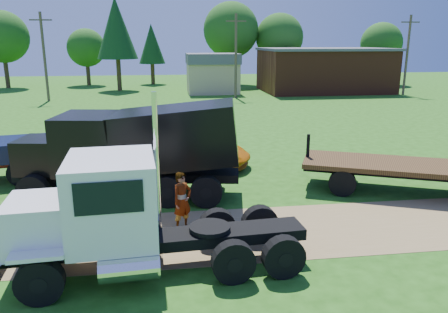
{
  "coord_description": "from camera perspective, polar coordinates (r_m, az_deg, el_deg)",
  "views": [
    {
      "loc": [
        -1.98,
        -13.15,
        6.19
      ],
      "look_at": [
        0.38,
        3.92,
        1.6
      ],
      "focal_mm": 35.0,
      "sensor_mm": 36.0,
      "label": 1
    }
  ],
  "objects": [
    {
      "name": "spectator_a",
      "position": [
        14.68,
        -5.46,
        -5.84
      ],
      "size": [
        0.87,
        0.83,
        2.01
      ],
      "primitive_type": "imported",
      "rotation": [
        0.0,
        0.0,
        0.66
      ],
      "color": "#999999",
      "rests_on": "ground"
    },
    {
      "name": "spectator_b",
      "position": [
        22.24,
        -12.62,
        0.62
      ],
      "size": [
        0.95,
        0.83,
        1.67
      ],
      "primitive_type": "imported",
      "rotation": [
        0.0,
        0.0,
        3.41
      ],
      "color": "#999999",
      "rests_on": "ground"
    },
    {
      "name": "tan_shed",
      "position": [
        53.62,
        -1.5,
        10.88
      ],
      "size": [
        6.2,
        5.4,
        4.7
      ],
      "color": "tan",
      "rests_on": "ground"
    },
    {
      "name": "black_dump_truck",
      "position": [
        17.75,
        -11.43,
        1.44
      ],
      "size": [
        9.19,
        4.02,
        3.9
      ],
      "rotation": [
        0.0,
        0.0,
        -0.16
      ],
      "color": "black",
      "rests_on": "ground"
    },
    {
      "name": "ground",
      "position": [
        14.67,
        0.63,
        -10.04
      ],
      "size": [
        140.0,
        140.0,
        0.0
      ],
      "primitive_type": "plane",
      "color": "#204C10",
      "rests_on": "ground"
    },
    {
      "name": "dirt_track",
      "position": [
        14.67,
        0.63,
        -10.02
      ],
      "size": [
        120.0,
        4.2,
        0.01
      ],
      "primitive_type": "cube",
      "color": "olive",
      "rests_on": "ground"
    },
    {
      "name": "tree_row",
      "position": [
        62.44,
        -4.39,
        15.37
      ],
      "size": [
        58.29,
        12.89,
        11.48
      ],
      "color": "#372416",
      "rests_on": "ground"
    },
    {
      "name": "brick_building",
      "position": [
        56.89,
        12.92,
        10.99
      ],
      "size": [
        15.4,
        10.4,
        5.3
      ],
      "color": "brown",
      "rests_on": "ground"
    },
    {
      "name": "flatbed_trailer",
      "position": [
        19.7,
        23.38,
        -1.71
      ],
      "size": [
        9.16,
        5.96,
        2.26
      ],
      "rotation": [
        0.0,
        0.0,
        -0.41
      ],
      "color": "#351E10",
      "rests_on": "ground"
    },
    {
      "name": "orange_pickup",
      "position": [
        21.99,
        -3.8,
        0.63
      ],
      "size": [
        6.12,
        4.35,
        1.55
      ],
      "primitive_type": "imported",
      "rotation": [
        0.0,
        0.0,
        1.22
      ],
      "color": "#C86B09",
      "rests_on": "ground"
    },
    {
      "name": "white_semi_tractor",
      "position": [
        12.04,
        -13.81,
        -7.6
      ],
      "size": [
        8.18,
        3.2,
        4.87
      ],
      "rotation": [
        0.0,
        0.0,
        0.07
      ],
      "color": "black",
      "rests_on": "ground"
    },
    {
      "name": "utility_poles",
      "position": [
        48.83,
        1.56,
        13.18
      ],
      "size": [
        42.2,
        0.28,
        9.0
      ],
      "color": "brown",
      "rests_on": "ground"
    }
  ]
}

